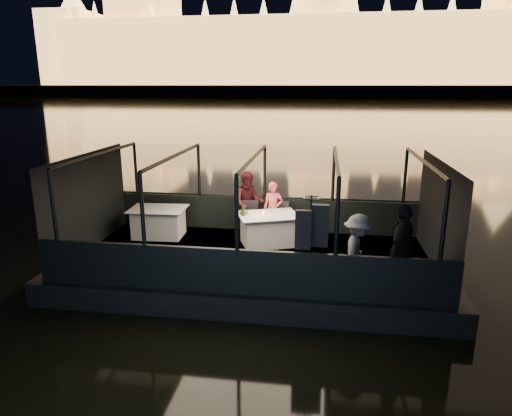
# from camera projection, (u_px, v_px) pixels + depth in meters

# --- Properties ---
(river_water) EXTENTS (500.00, 500.00, 0.00)m
(river_water) POSITION_uv_depth(u_px,v_px,m) (317.00, 108.00, 87.09)
(river_water) COLOR black
(river_water) RESTS_ON ground
(boat_hull) EXTENTS (8.60, 4.40, 1.00)m
(boat_hull) POSITION_uv_depth(u_px,v_px,m) (254.00, 276.00, 10.73)
(boat_hull) COLOR black
(boat_hull) RESTS_ON river_water
(boat_deck) EXTENTS (8.00, 4.00, 0.04)m
(boat_deck) POSITION_uv_depth(u_px,v_px,m) (253.00, 257.00, 10.60)
(boat_deck) COLOR black
(boat_deck) RESTS_ON boat_hull
(gunwale_port) EXTENTS (8.00, 0.08, 0.90)m
(gunwale_port) POSITION_uv_depth(u_px,v_px,m) (265.00, 214.00, 12.39)
(gunwale_port) COLOR black
(gunwale_port) RESTS_ON boat_deck
(gunwale_starboard) EXTENTS (8.00, 0.08, 0.90)m
(gunwale_starboard) POSITION_uv_depth(u_px,v_px,m) (237.00, 272.00, 8.57)
(gunwale_starboard) COLOR black
(gunwale_starboard) RESTS_ON boat_deck
(cabin_glass_port) EXTENTS (8.00, 0.02, 1.40)m
(cabin_glass_port) POSITION_uv_depth(u_px,v_px,m) (265.00, 172.00, 12.08)
(cabin_glass_port) COLOR #99B2B2
(cabin_glass_port) RESTS_ON gunwale_port
(cabin_glass_starboard) EXTENTS (8.00, 0.02, 1.40)m
(cabin_glass_starboard) POSITION_uv_depth(u_px,v_px,m) (237.00, 213.00, 8.27)
(cabin_glass_starboard) COLOR #99B2B2
(cabin_glass_starboard) RESTS_ON gunwale_starboard
(cabin_roof_glass) EXTENTS (8.00, 4.00, 0.02)m
(cabin_roof_glass) POSITION_uv_depth(u_px,v_px,m) (253.00, 158.00, 9.99)
(cabin_roof_glass) COLOR #99B2B2
(cabin_roof_glass) RESTS_ON boat_deck
(end_wall_fore) EXTENTS (0.02, 4.00, 2.30)m
(end_wall_fore) POSITION_uv_depth(u_px,v_px,m) (88.00, 202.00, 10.86)
(end_wall_fore) COLOR black
(end_wall_fore) RESTS_ON boat_deck
(end_wall_aft) EXTENTS (0.02, 4.00, 2.30)m
(end_wall_aft) POSITION_uv_depth(u_px,v_px,m) (438.00, 216.00, 9.73)
(end_wall_aft) COLOR black
(end_wall_aft) RESTS_ON boat_deck
(canopy_ribs) EXTENTS (8.00, 4.00, 2.30)m
(canopy_ribs) POSITION_uv_depth(u_px,v_px,m) (253.00, 208.00, 10.29)
(canopy_ribs) COLOR black
(canopy_ribs) RESTS_ON boat_deck
(embankment) EXTENTS (400.00, 140.00, 6.00)m
(embankment) POSITION_uv_depth(u_px,v_px,m) (322.00, 92.00, 210.92)
(embankment) COLOR #423D33
(embankment) RESTS_ON ground
(parliament_building) EXTENTS (220.00, 32.00, 60.00)m
(parliament_building) POSITION_uv_depth(u_px,v_px,m) (324.00, 16.00, 170.16)
(parliament_building) COLOR #F2D18C
(parliament_building) RESTS_ON embankment
(dining_table_central) EXTENTS (1.73, 1.50, 0.77)m
(dining_table_central) POSITION_uv_depth(u_px,v_px,m) (268.00, 229.00, 11.29)
(dining_table_central) COLOR white
(dining_table_central) RESTS_ON boat_deck
(dining_table_aft) EXTENTS (1.48, 1.11, 0.76)m
(dining_table_aft) POSITION_uv_depth(u_px,v_px,m) (159.00, 222.00, 11.88)
(dining_table_aft) COLOR white
(dining_table_aft) RESTS_ON boat_deck
(chair_port_left) EXTENTS (0.53, 0.53, 0.93)m
(chair_port_left) POSITION_uv_depth(u_px,v_px,m) (249.00, 221.00, 11.78)
(chair_port_left) COLOR black
(chair_port_left) RESTS_ON boat_deck
(chair_port_right) EXTENTS (0.49, 0.49, 0.92)m
(chair_port_right) POSITION_uv_depth(u_px,v_px,m) (280.00, 221.00, 11.79)
(chair_port_right) COLOR black
(chair_port_right) RESTS_ON boat_deck
(coat_stand) EXTENTS (0.64, 0.57, 1.93)m
(coat_stand) POSITION_uv_depth(u_px,v_px,m) (310.00, 248.00, 8.50)
(coat_stand) COLOR black
(coat_stand) RESTS_ON boat_deck
(person_woman_coral) EXTENTS (0.56, 0.41, 1.43)m
(person_woman_coral) POSITION_uv_depth(u_px,v_px,m) (273.00, 208.00, 11.88)
(person_woman_coral) COLOR #F05769
(person_woman_coral) RESTS_ON boat_deck
(person_man_maroon) EXTENTS (0.89, 0.75, 1.67)m
(person_man_maroon) POSITION_uv_depth(u_px,v_px,m) (249.00, 206.00, 12.02)
(person_man_maroon) COLOR #3F1117
(person_man_maroon) RESTS_ON boat_deck
(passenger_stripe) EXTENTS (0.67, 1.04, 1.51)m
(passenger_stripe) POSITION_uv_depth(u_px,v_px,m) (358.00, 248.00, 8.69)
(passenger_stripe) COLOR silver
(passenger_stripe) RESTS_ON boat_deck
(passenger_dark) EXTENTS (0.86, 1.13, 1.78)m
(passenger_dark) POSITION_uv_depth(u_px,v_px,m) (401.00, 252.00, 8.48)
(passenger_dark) COLOR black
(passenger_dark) RESTS_ON boat_deck
(wine_bottle) EXTENTS (0.06, 0.06, 0.28)m
(wine_bottle) POSITION_uv_depth(u_px,v_px,m) (243.00, 210.00, 11.03)
(wine_bottle) COLOR #14371D
(wine_bottle) RESTS_ON dining_table_central
(bread_basket) EXTENTS (0.26, 0.26, 0.08)m
(bread_basket) POSITION_uv_depth(u_px,v_px,m) (244.00, 213.00, 11.20)
(bread_basket) COLOR brown
(bread_basket) RESTS_ON dining_table_central
(amber_candle) EXTENTS (0.08, 0.08, 0.08)m
(amber_candle) POSITION_uv_depth(u_px,v_px,m) (263.00, 213.00, 11.15)
(amber_candle) COLOR #FFB93F
(amber_candle) RESTS_ON dining_table_central
(plate_near) EXTENTS (0.32, 0.32, 0.02)m
(plate_near) POSITION_uv_depth(u_px,v_px,m) (272.00, 217.00, 10.92)
(plate_near) COLOR white
(plate_near) RESTS_ON dining_table_central
(plate_far) EXTENTS (0.31, 0.31, 0.02)m
(plate_far) POSITION_uv_depth(u_px,v_px,m) (246.00, 211.00, 11.44)
(plate_far) COLOR white
(plate_far) RESTS_ON dining_table_central
(wine_glass_white) EXTENTS (0.08, 0.08, 0.18)m
(wine_glass_white) POSITION_uv_depth(u_px,v_px,m) (243.00, 212.00, 11.05)
(wine_glass_white) COLOR silver
(wine_glass_white) RESTS_ON dining_table_central
(wine_glass_red) EXTENTS (0.08, 0.08, 0.19)m
(wine_glass_red) POSITION_uv_depth(u_px,v_px,m) (271.00, 209.00, 11.34)
(wine_glass_red) COLOR white
(wine_glass_red) RESTS_ON dining_table_central
(wine_glass_empty) EXTENTS (0.07, 0.07, 0.19)m
(wine_glass_empty) POSITION_uv_depth(u_px,v_px,m) (262.00, 214.00, 10.86)
(wine_glass_empty) COLOR silver
(wine_glass_empty) RESTS_ON dining_table_central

